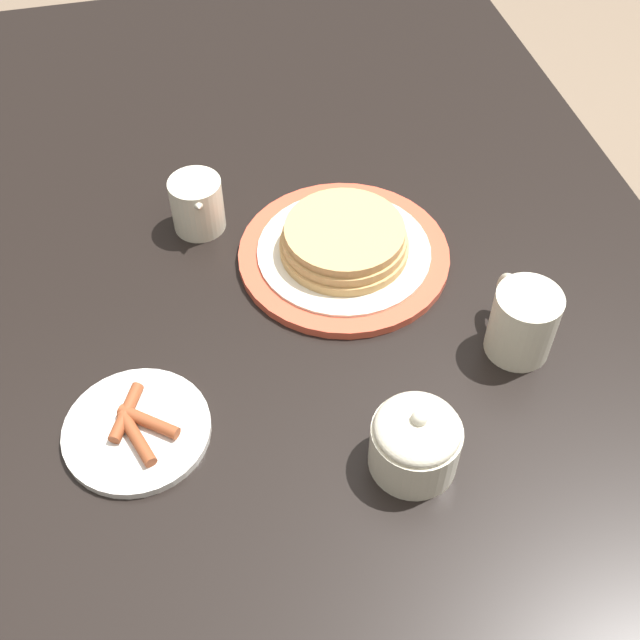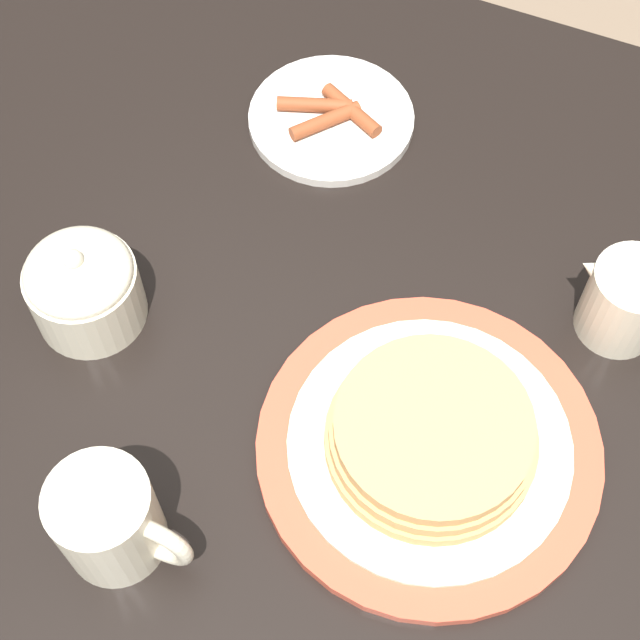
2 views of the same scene
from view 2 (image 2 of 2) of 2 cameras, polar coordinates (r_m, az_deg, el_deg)
name	(u,v)px [view 2 (image 2 of 2)]	position (r m, az deg, el deg)	size (l,w,h in m)	color
ground_plane	(382,619)	(1.50, 3.64, -16.97)	(8.00, 8.00, 0.00)	#7A6651
dining_table	(420,455)	(0.90, 5.82, -7.80)	(1.54, 0.94, 0.72)	black
pancake_plate	(430,441)	(0.78, 6.44, -7.00)	(0.27, 0.27, 0.05)	#DB5138
side_plate_bacon	(331,118)	(0.97, 0.65, 11.67)	(0.16, 0.16, 0.02)	silver
coffee_mug	(111,521)	(0.74, -12.08, -11.35)	(0.11, 0.08, 0.09)	beige
creamer_pitcher	(626,300)	(0.85, 17.37, 1.12)	(0.10, 0.07, 0.08)	beige
sugar_bowl	(83,287)	(0.84, -13.60, 1.89)	(0.09, 0.09, 0.09)	beige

